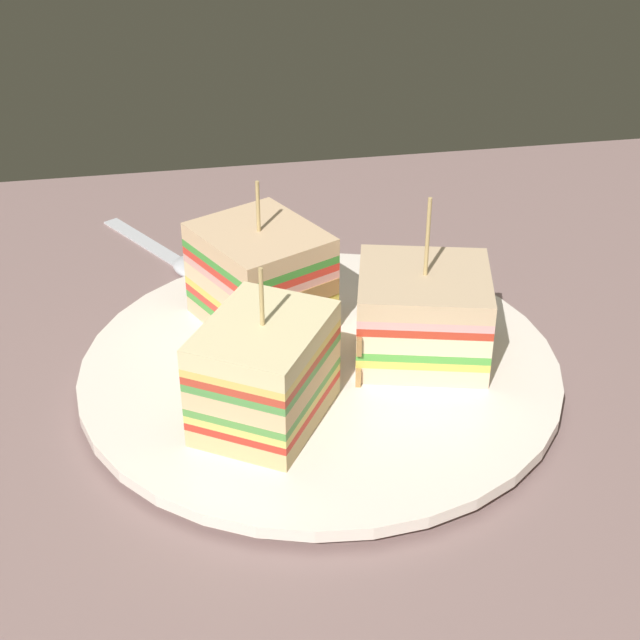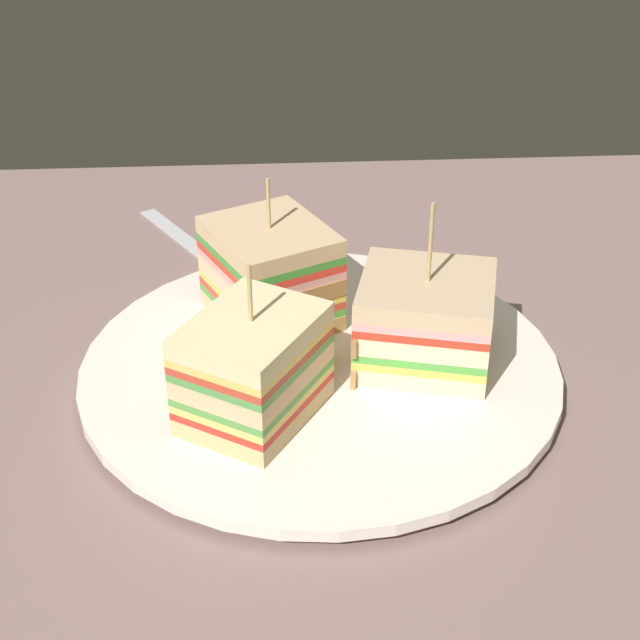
{
  "view_description": "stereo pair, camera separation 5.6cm",
  "coord_description": "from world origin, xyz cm",
  "px_view_note": "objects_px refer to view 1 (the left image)",
  "views": [
    {
      "loc": [
        8.51,
        47.13,
        33.55
      ],
      "look_at": [
        0.0,
        0.0,
        4.32
      ],
      "focal_mm": 53.68,
      "sensor_mm": 36.0,
      "label": 1
    },
    {
      "loc": [
        2.95,
        47.8,
        33.55
      ],
      "look_at": [
        0.0,
        0.0,
        4.32
      ],
      "focal_mm": 53.68,
      "sensor_mm": 36.0,
      "label": 2
    }
  ],
  "objects_px": {
    "sandwich_wedge_1": "(265,372)",
    "sandwich_wedge_2": "(423,318)",
    "chip_pile": "(295,353)",
    "plate": "(320,370)",
    "sandwich_wedge_0": "(261,277)",
    "spoon": "(184,262)"
  },
  "relations": [
    {
      "from": "sandwich_wedge_0",
      "to": "sandwich_wedge_2",
      "type": "distance_m",
      "value": 0.11
    },
    {
      "from": "plate",
      "to": "sandwich_wedge_0",
      "type": "distance_m",
      "value": 0.07
    },
    {
      "from": "chip_pile",
      "to": "sandwich_wedge_1",
      "type": "bearing_deg",
      "value": 63.79
    },
    {
      "from": "sandwich_wedge_2",
      "to": "sandwich_wedge_1",
      "type": "bearing_deg",
      "value": 37.85
    },
    {
      "from": "sandwich_wedge_1",
      "to": "sandwich_wedge_2",
      "type": "relative_size",
      "value": 0.94
    },
    {
      "from": "plate",
      "to": "chip_pile",
      "type": "distance_m",
      "value": 0.02
    },
    {
      "from": "plate",
      "to": "spoon",
      "type": "relative_size",
      "value": 2.24
    },
    {
      "from": "plate",
      "to": "spoon",
      "type": "xyz_separation_m",
      "value": [
        0.07,
        -0.16,
        -0.0
      ]
    },
    {
      "from": "sandwich_wedge_0",
      "to": "sandwich_wedge_2",
      "type": "bearing_deg",
      "value": 30.3
    },
    {
      "from": "sandwich_wedge_0",
      "to": "sandwich_wedge_1",
      "type": "relative_size",
      "value": 1.02
    },
    {
      "from": "sandwich_wedge_1",
      "to": "spoon",
      "type": "bearing_deg",
      "value": 41.19
    },
    {
      "from": "sandwich_wedge_1",
      "to": "plate",
      "type": "bearing_deg",
      "value": -6.89
    },
    {
      "from": "sandwich_wedge_2",
      "to": "spoon",
      "type": "distance_m",
      "value": 0.22
    },
    {
      "from": "sandwich_wedge_2",
      "to": "sandwich_wedge_0",
      "type": "bearing_deg",
      "value": -19.45
    },
    {
      "from": "sandwich_wedge_1",
      "to": "spoon",
      "type": "distance_m",
      "value": 0.22
    },
    {
      "from": "plate",
      "to": "sandwich_wedge_1",
      "type": "xyz_separation_m",
      "value": [
        0.04,
        0.05,
        0.04
      ]
    },
    {
      "from": "sandwich_wedge_2",
      "to": "chip_pile",
      "type": "relative_size",
      "value": 1.5
    },
    {
      "from": "sandwich_wedge_1",
      "to": "sandwich_wedge_2",
      "type": "height_order",
      "value": "sandwich_wedge_2"
    },
    {
      "from": "sandwich_wedge_0",
      "to": "sandwich_wedge_2",
      "type": "height_order",
      "value": "sandwich_wedge_2"
    },
    {
      "from": "plate",
      "to": "sandwich_wedge_0",
      "type": "relative_size",
      "value": 2.92
    },
    {
      "from": "sandwich_wedge_1",
      "to": "sandwich_wedge_2",
      "type": "bearing_deg",
      "value": -34.31
    },
    {
      "from": "chip_pile",
      "to": "plate",
      "type": "bearing_deg",
      "value": -177.38
    }
  ]
}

